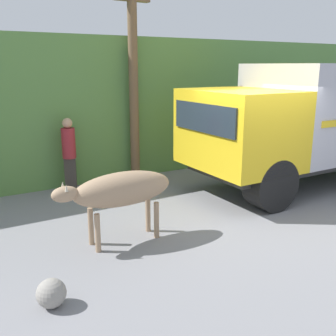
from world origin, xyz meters
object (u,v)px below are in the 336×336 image
cargo_truck (314,118)px  pedestrian_on_hill (69,151)px  roadside_rock (51,293)px  brown_cow (121,190)px  utility_pole (133,77)px

cargo_truck → pedestrian_on_hill: 5.98m
cargo_truck → pedestrian_on_hill: bearing=157.7°
roadside_rock → brown_cow: bearing=40.0°
roadside_rock → pedestrian_on_hill: bearing=70.1°
brown_cow → roadside_rock: brown_cow is taller
cargo_truck → roadside_rock: (-7.05, -2.06, -1.48)m
pedestrian_on_hill → roadside_rock: (-1.62, -4.46, -0.79)m
cargo_truck → pedestrian_on_hill: cargo_truck is taller
cargo_truck → brown_cow: 5.63m
cargo_truck → roadside_rock: bearing=-162.1°
pedestrian_on_hill → brown_cow: bearing=108.0°
brown_cow → roadside_rock: bearing=-150.7°
brown_cow → utility_pole: 4.17m
brown_cow → roadside_rock: 2.12m
brown_cow → pedestrian_on_hill: pedestrian_on_hill is taller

